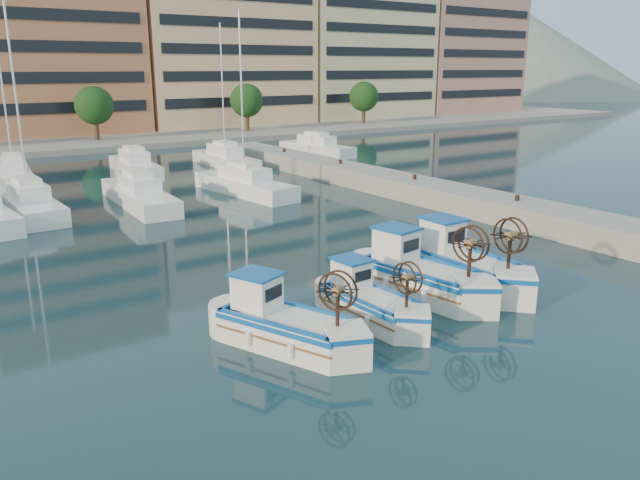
{
  "coord_description": "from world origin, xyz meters",
  "views": [
    {
      "loc": [
        -14.16,
        -14.99,
        8.11
      ],
      "look_at": [
        -0.75,
        4.6,
        1.5
      ],
      "focal_mm": 35.0,
      "sensor_mm": 36.0,
      "label": 1
    }
  ],
  "objects_px": {
    "fishing_boat_a": "(284,323)",
    "fishing_boat_b": "(369,301)",
    "fishing_boat_c": "(419,274)",
    "fishing_boat_d": "(463,264)"
  },
  "relations": [
    {
      "from": "fishing_boat_c",
      "to": "fishing_boat_d",
      "type": "height_order",
      "value": "fishing_boat_d"
    },
    {
      "from": "fishing_boat_c",
      "to": "fishing_boat_d",
      "type": "distance_m",
      "value": 2.14
    },
    {
      "from": "fishing_boat_a",
      "to": "fishing_boat_d",
      "type": "bearing_deg",
      "value": -16.93
    },
    {
      "from": "fishing_boat_a",
      "to": "fishing_boat_b",
      "type": "relative_size",
      "value": 1.14
    },
    {
      "from": "fishing_boat_c",
      "to": "fishing_boat_d",
      "type": "xyz_separation_m",
      "value": [
        2.13,
        -0.14,
        0.02
      ]
    },
    {
      "from": "fishing_boat_d",
      "to": "fishing_boat_b",
      "type": "bearing_deg",
      "value": -171.53
    },
    {
      "from": "fishing_boat_b",
      "to": "fishing_boat_c",
      "type": "xyz_separation_m",
      "value": [
        2.96,
        0.8,
        0.16
      ]
    },
    {
      "from": "fishing_boat_a",
      "to": "fishing_boat_c",
      "type": "relative_size",
      "value": 0.9
    },
    {
      "from": "fishing_boat_a",
      "to": "fishing_boat_b",
      "type": "height_order",
      "value": "fishing_boat_a"
    },
    {
      "from": "fishing_boat_b",
      "to": "fishing_boat_d",
      "type": "bearing_deg",
      "value": 3.84
    }
  ]
}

